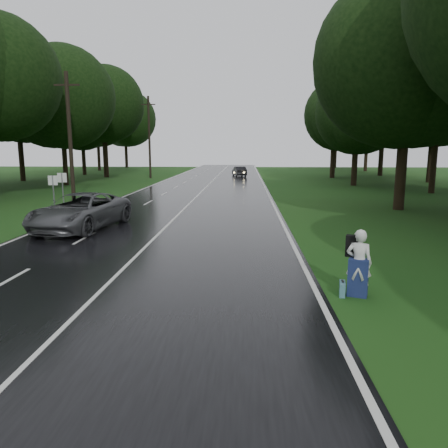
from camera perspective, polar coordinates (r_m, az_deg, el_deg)
The scene contains 16 objects.
ground at distance 10.87m, azimuth -18.56°, elevation -11.01°, with size 160.00×160.00×0.00m, color #1C4414.
road at distance 29.90m, azimuth -4.58°, elevation 2.82°, with size 12.00×140.00×0.04m, color black.
lane_center at distance 29.90m, azimuth -4.58°, elevation 2.87°, with size 0.12×140.00×0.01m, color silver.
grey_car at distance 21.19m, azimuth -18.80°, elevation 1.64°, with size 2.80×6.08×1.69m, color #4B4D50.
far_car at distance 58.80m, azimuth 2.07°, elevation 7.12°, with size 1.41×4.04×1.33m, color black.
hitchhiker at distance 11.58m, azimuth 17.68°, elevation -5.32°, with size 0.76×0.73×1.79m.
suitcase at distance 11.69m, azimuth 15.68°, elevation -8.41°, with size 0.14×0.50×0.36m, color teal.
utility_pole_mid at distance 32.42m, azimuth -19.60°, elevation 2.80°, with size 1.80×0.28×9.04m, color black, non-canonical shape.
utility_pole_far at distance 56.21m, azimuth -9.89°, elevation 6.12°, with size 1.80×0.28×10.35m, color black, non-canonical shape.
road_sign_a at distance 26.52m, azimuth -21.83°, elevation 1.14°, with size 0.55×0.10×2.29m, color white, non-canonical shape.
road_sign_b at distance 27.65m, azimuth -20.76°, elevation 1.55°, with size 0.57×0.10×2.37m, color white, non-canonical shape.
tree_left_e at distance 47.92m, azimuth -20.50°, elevation 4.95°, with size 9.69×9.69×15.14m, color black, non-canonical shape.
tree_left_f at distance 59.56m, azimuth -15.57°, elevation 6.12°, with size 11.09×11.09×17.32m, color black, non-canonical shape.
tree_right_d at distance 29.02m, azimuth 22.46°, elevation 1.82°, with size 9.78×9.78×15.28m, color black, non-canonical shape.
tree_right_e at distance 46.52m, azimuth 17.08°, elevation 5.01°, with size 8.13×8.13×12.70m, color black, non-canonical shape.
tree_right_f at distance 57.88m, azimuth 14.38°, elevation 6.07°, with size 8.89×8.89×13.89m, color black, non-canonical shape.
Camera 1 is at (3.87, -9.40, 3.83)m, focal length 33.85 mm.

